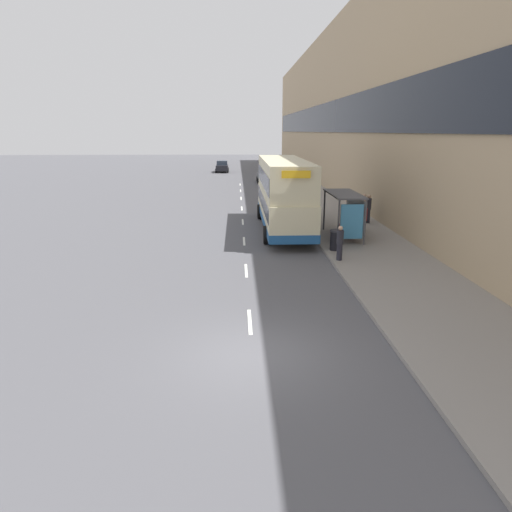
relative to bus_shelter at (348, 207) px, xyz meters
name	(u,v)px	position (x,y,z in m)	size (l,w,h in m)	color
ground_plane	(252,354)	(-5.77, -13.35, -1.88)	(220.00, 220.00, 0.00)	#515156
pavement	(300,187)	(0.73, 25.15, -1.81)	(5.00, 93.00, 0.14)	gray
terrace_facade	(339,110)	(4.72, 25.15, 6.23)	(3.10, 93.00, 16.23)	tan
lane_mark_0	(250,321)	(-5.77, -11.12, -1.87)	(0.12, 2.00, 0.01)	silver
lane_mark_1	(246,271)	(-5.77, -5.54, -1.87)	(0.12, 2.00, 0.01)	silver
lane_mark_2	(244,241)	(-5.77, 0.04, -1.87)	(0.12, 2.00, 0.01)	silver
lane_mark_3	(243,222)	(-5.77, 5.62, -1.87)	(0.12, 2.00, 0.01)	silver
lane_mark_4	(242,208)	(-5.77, 11.21, -1.87)	(0.12, 2.00, 0.01)	silver
lane_mark_5	(241,198)	(-5.77, 16.79, -1.87)	(0.12, 2.00, 0.01)	silver
lane_mark_6	(241,191)	(-5.77, 22.37, -1.87)	(0.12, 2.00, 0.01)	silver
lane_mark_7	(240,185)	(-5.77, 27.95, -1.87)	(0.12, 2.00, 0.01)	silver
bus_shelter	(348,207)	(0.00, 0.00, 0.00)	(1.60, 4.20, 2.48)	#4C4C51
double_decker_bus_near	(284,193)	(-3.30, 2.92, 0.41)	(2.85, 11.52, 4.30)	beige
car_0	(265,175)	(-2.75, 30.21, -1.03)	(1.96, 3.93, 1.70)	#4C5156
car_1	(222,166)	(-8.32, 44.41, -1.03)	(1.94, 4.02, 1.70)	black
pedestrian_at_shelter	(368,208)	(2.39, 4.30, -0.79)	(0.37, 0.37, 1.85)	#23232D
pedestrian_1	(340,243)	(-1.41, -4.47, -0.91)	(0.32, 0.32, 1.62)	#23232D
pedestrian_2	(364,207)	(2.33, 5.13, -0.82)	(0.35, 0.35, 1.79)	#23232D
pedestrian_3	(364,215)	(1.48, 2.04, -0.80)	(0.36, 0.36, 1.83)	#23232D
pedestrian_4	(364,220)	(1.11, 0.67, -0.82)	(0.36, 0.36, 1.80)	#23232D
litter_bin	(335,240)	(-1.22, -2.64, -1.21)	(0.55, 0.55, 1.05)	black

